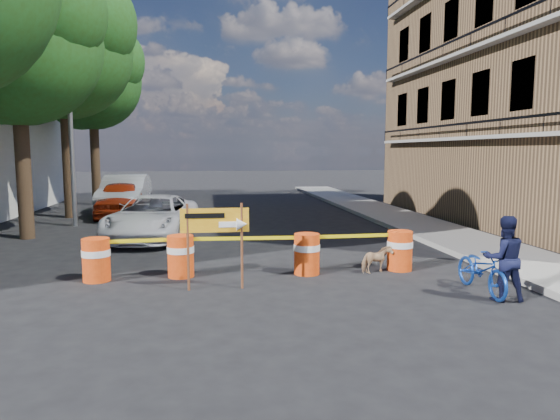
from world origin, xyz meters
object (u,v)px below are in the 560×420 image
object	(u,v)px
suv_white	(153,217)
sedan_red	(121,199)
barrel_far_right	(400,250)
dog	(377,260)
pedestrian	(504,258)
barrel_mid_left	(181,255)
detour_sign	(223,227)
barrel_mid_right	(307,253)
bicycle	(483,248)
barrel_far_left	(96,259)
sedan_silver	(125,194)

from	to	relation	value
suv_white	sedan_red	size ratio (longest dim) A/B	1.11
barrel_far_right	dog	distance (m)	0.66
pedestrian	barrel_mid_left	bearing A→B (deg)	-14.44
suv_white	barrel_mid_left	bearing A→B (deg)	-69.58
detour_sign	pedestrian	bearing A→B (deg)	-16.20
dog	barrel_mid_right	bearing A→B (deg)	64.62
barrel_mid_left	sedan_red	world-z (taller)	sedan_red
barrel_mid_right	dog	world-z (taller)	barrel_mid_right
barrel_mid_right	sedan_red	bearing A→B (deg)	118.11
bicycle	pedestrian	bearing A→B (deg)	-75.76
barrel_far_left	sedan_silver	distance (m)	11.91
barrel_mid_left	barrel_far_right	bearing A→B (deg)	-1.20
sedan_red	barrel_far_right	bearing A→B (deg)	-56.35
detour_sign	bicycle	bearing A→B (deg)	-11.01
barrel_mid_right	suv_white	bearing A→B (deg)	126.86
barrel_far_left	barrel_mid_left	xyz separation A→B (m)	(1.72, 0.11, 0.00)
barrel_mid_right	sedan_silver	world-z (taller)	sedan_silver
dog	barrel_far_left	bearing A→B (deg)	67.62
pedestrian	sedan_red	xyz separation A→B (m)	(-8.83, 13.09, -0.03)
pedestrian	sedan_silver	bearing A→B (deg)	-48.95
barrel_far_left	dog	xyz separation A→B (m)	(6.01, -0.18, -0.17)
barrel_far_right	pedestrian	world-z (taller)	pedestrian
dog	sedan_red	distance (m)	13.01
barrel_mid_right	sedan_silver	size ratio (longest dim) A/B	0.18
barrel_far_left	pedestrian	size ratio (longest dim) A/B	0.58
barrel_far_left	dog	size ratio (longest dim) A/B	1.27
sedan_red	sedan_silver	size ratio (longest dim) A/B	0.86
barrel_mid_left	sedan_red	distance (m)	10.92
barrel_far_right	detour_sign	distance (m)	4.21
barrel_far_right	detour_sign	bearing A→B (deg)	-165.76
barrel_far_right	bicycle	distance (m)	2.20
barrel_mid_left	dog	size ratio (longest dim) A/B	1.27
suv_white	detour_sign	bearing A→B (deg)	-64.00
detour_sign	barrel_mid_left	bearing A→B (deg)	128.40
suv_white	sedan_silver	distance (m)	7.04
dog	bicycle	bearing A→B (deg)	-161.59
bicycle	barrel_far_left	bearing A→B (deg)	165.94
barrel_mid_left	suv_white	size ratio (longest dim) A/B	0.19
bicycle	suv_white	distance (m)	9.81
bicycle	sedan_red	world-z (taller)	bicycle
barrel_far_left	pedestrian	world-z (taller)	pedestrian
pedestrian	bicycle	bearing A→B (deg)	-67.13
suv_white	sedan_silver	world-z (taller)	sedan_silver
bicycle	barrel_far_right	bearing A→B (deg)	113.96
bicycle	sedan_silver	size ratio (longest dim) A/B	0.34
barrel_mid_left	detour_sign	distance (m)	1.62
sedan_red	detour_sign	bearing A→B (deg)	-74.59
detour_sign	sedan_red	xyz separation A→B (m)	(-3.85, 11.62, -0.49)
pedestrian	suv_white	size ratio (longest dim) A/B	0.32
barrel_mid_left	sedan_silver	distance (m)	12.10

